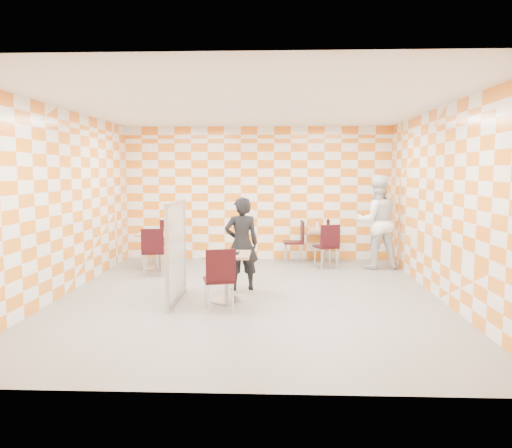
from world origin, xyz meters
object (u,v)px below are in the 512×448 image
at_px(chair_second_front, 328,243).
at_px(chair_second_side, 297,238).
at_px(empty_table, 157,245).
at_px(main_table, 227,269).
at_px(chair_main_front, 220,275).
at_px(partition, 176,251).
at_px(chair_empty_near, 153,248).
at_px(chair_empty_far, 166,238).
at_px(soda_bottle, 328,224).
at_px(man_white, 377,222).
at_px(second_table, 324,240).
at_px(man_dark, 242,244).
at_px(sport_bottle, 317,224).

relative_size(chair_second_front, chair_second_side, 1.00).
xyz_separation_m(empty_table, chair_second_front, (3.50, 0.15, 0.04)).
relative_size(main_table, chair_main_front, 0.81).
bearing_deg(chair_second_front, partition, -134.31).
relative_size(chair_empty_near, chair_empty_far, 1.00).
height_order(chair_second_side, soda_bottle, soda_bottle).
relative_size(empty_table, chair_second_front, 0.81).
xyz_separation_m(main_table, chair_empty_far, (-1.68, 3.29, 0.04)).
xyz_separation_m(main_table, empty_table, (-1.69, 2.50, 0.00)).
relative_size(empty_table, chair_empty_far, 0.81).
bearing_deg(soda_bottle, partition, -127.82).
height_order(empty_table, man_white, man_white).
xyz_separation_m(second_table, chair_empty_near, (-3.38, -1.55, 0.04)).
bearing_deg(chair_empty_near, main_table, -48.74).
bearing_deg(partition, chair_second_front, 45.69).
bearing_deg(second_table, chair_empty_far, -178.90).
height_order(man_dark, soda_bottle, man_dark).
bearing_deg(chair_second_front, man_dark, -131.51).
height_order(chair_main_front, man_dark, man_dark).
height_order(sport_bottle, soda_bottle, soda_bottle).
bearing_deg(chair_empty_far, sport_bottle, 3.49).
xyz_separation_m(chair_main_front, man_white, (2.86, 3.40, 0.42)).
bearing_deg(chair_empty_far, chair_main_front, -67.27).
bearing_deg(man_dark, chair_empty_far, -65.77).
bearing_deg(chair_main_front, chair_second_front, 60.37).
xyz_separation_m(sport_bottle, soda_bottle, (0.24, -0.06, 0.01)).
relative_size(partition, man_white, 0.80).
xyz_separation_m(man_white, soda_bottle, (-0.92, 0.65, -0.11)).
height_order(second_table, soda_bottle, soda_bottle).
bearing_deg(man_white, empty_table, -4.13).
bearing_deg(partition, chair_second_side, 59.23).
xyz_separation_m(chair_empty_far, sport_bottle, (3.33, 0.20, 0.29)).
bearing_deg(main_table, empty_table, 124.09).
bearing_deg(man_dark, sport_bottle, -131.01).
distance_m(empty_table, partition, 2.68).
distance_m(chair_main_front, soda_bottle, 4.50).
xyz_separation_m(second_table, man_white, (1.02, -0.57, 0.46)).
xyz_separation_m(chair_second_front, man_white, (1.00, 0.14, 0.42)).
xyz_separation_m(partition, man_white, (3.60, 2.80, 0.18)).
xyz_separation_m(chair_empty_near, man_white, (4.40, 0.98, 0.42)).
relative_size(chair_second_front, chair_empty_far, 1.00).
bearing_deg(man_dark, soda_bottle, -135.28).
bearing_deg(partition, empty_table, 109.96).
xyz_separation_m(chair_main_front, partition, (-0.74, 0.60, 0.25)).
bearing_deg(second_table, partition, -127.37).
distance_m(chair_empty_far, sport_bottle, 3.35).
bearing_deg(main_table, chair_main_front, -93.97).
height_order(man_dark, man_white, man_white).
height_order(chair_main_front, chair_empty_far, same).
bearing_deg(chair_empty_near, chair_main_front, -57.44).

